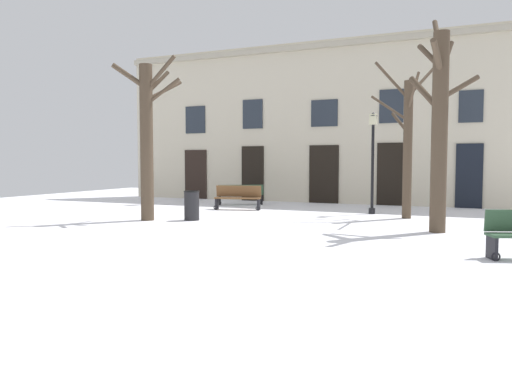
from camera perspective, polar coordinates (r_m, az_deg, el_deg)
The scene contains 10 objects.
ground_plane at distance 13.78m, azimuth -2.82°, elevation -3.98°, with size 30.50×30.50×0.00m, color white.
building_facade at distance 21.81m, azimuth 7.38°, elevation 8.06°, with size 19.06×0.60×6.98m.
tree_near_facade at distance 15.45m, azimuth -12.46°, elevation 6.32°, with size 1.89×2.10×4.95m.
tree_center at distance 13.41m, azimuth 20.40°, elevation 7.57°, with size 1.79×2.24×5.65m.
tree_left_of_center at distance 16.33m, azimuth 17.07°, elevation 5.61°, with size 2.06×2.59×5.00m.
streetlamp at distance 17.36m, azimuth 13.35°, elevation 4.58°, with size 0.30×0.30×3.48m.
litter_bin at distance 15.25m, azimuth -7.44°, elevation -1.55°, with size 0.49×0.49×0.90m.
bench_near_lamp at distance 18.46m, azimuth -2.10°, elevation -0.60°, with size 1.79×0.81×0.90m.
bench_near_center_tree at distance 20.49m, azimuth -1.78°, elevation -0.24°, with size 1.82×1.40×0.84m.
person_strolling at distance 21.01m, azimuth -12.29°, elevation 1.02°, with size 0.25×0.40×1.64m.
Camera 1 is at (6.07, -12.24, 1.82)m, focal length 34.60 mm.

